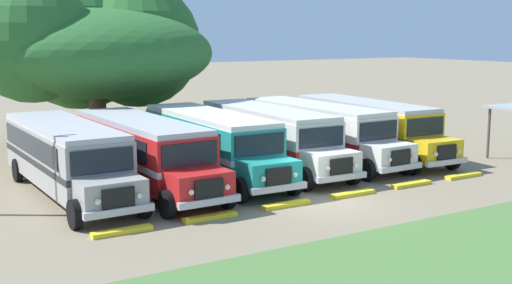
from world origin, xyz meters
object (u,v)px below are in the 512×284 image
object	(u,v)px
parked_bus_slot_4	(318,129)
parked_bus_slot_0	(66,155)
parked_bus_slot_3	(269,134)
broad_shade_tree	(93,47)
parked_bus_slot_2	(211,141)
parked_bus_slot_1	(143,149)
parked_bus_slot_5	(367,125)

from	to	relation	value
parked_bus_slot_4	parked_bus_slot_0	bearing A→B (deg)	-89.90
parked_bus_slot_3	broad_shade_tree	distance (m)	12.66
parked_bus_slot_2	broad_shade_tree	bearing A→B (deg)	-169.48
parked_bus_slot_1	broad_shade_tree	size ratio (longest dim) A/B	0.80
parked_bus_slot_0	parked_bus_slot_1	distance (m)	3.09
parked_bus_slot_1	broad_shade_tree	distance (m)	12.35
parked_bus_slot_2	broad_shade_tree	size ratio (longest dim) A/B	0.80
parked_bus_slot_3	parked_bus_slot_2	bearing A→B (deg)	-83.71
parked_bus_slot_1	parked_bus_slot_2	distance (m)	3.44
parked_bus_slot_3	parked_bus_slot_5	bearing A→B (deg)	91.86
parked_bus_slot_3	parked_bus_slot_4	size ratio (longest dim) A/B	1.00
parked_bus_slot_0	broad_shade_tree	world-z (taller)	broad_shade_tree
parked_bus_slot_1	parked_bus_slot_5	world-z (taller)	same
parked_bus_slot_0	parked_bus_slot_3	xyz separation A→B (m)	(9.71, 0.26, 0.00)
parked_bus_slot_5	broad_shade_tree	bearing A→B (deg)	-132.15
parked_bus_slot_0	parked_bus_slot_4	size ratio (longest dim) A/B	1.00
parked_bus_slot_3	parked_bus_slot_4	xyz separation A→B (m)	(3.01, 0.16, 0.00)
parked_bus_slot_3	parked_bus_slot_4	world-z (taller)	same
parked_bus_slot_2	parked_bus_slot_3	world-z (taller)	same
parked_bus_slot_3	parked_bus_slot_5	distance (m)	6.05
parked_bus_slot_3	broad_shade_tree	xyz separation A→B (m)	(-5.04, 10.90, 4.00)
parked_bus_slot_0	parked_bus_slot_2	xyz separation A→B (m)	(6.47, 0.01, 0.00)
parked_bus_slot_4	broad_shade_tree	xyz separation A→B (m)	(-8.05, 10.74, 4.00)
parked_bus_slot_0	broad_shade_tree	xyz separation A→B (m)	(4.66, 11.16, 4.00)
parked_bus_slot_3	broad_shade_tree	bearing A→B (deg)	-153.27
parked_bus_slot_1	broad_shade_tree	world-z (taller)	broad_shade_tree
parked_bus_slot_0	parked_bus_slot_3	world-z (taller)	same
parked_bus_slot_4	parked_bus_slot_5	xyz separation A→B (m)	(3.04, -0.17, 0.00)
parked_bus_slot_5	parked_bus_slot_4	bearing A→B (deg)	-90.79
parked_bus_slot_2	parked_bus_slot_3	xyz separation A→B (m)	(3.23, 0.25, 0.00)
broad_shade_tree	parked_bus_slot_1	bearing A→B (deg)	-97.87
parked_bus_slot_0	parked_bus_slot_5	xyz separation A→B (m)	(15.75, 0.25, 0.00)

